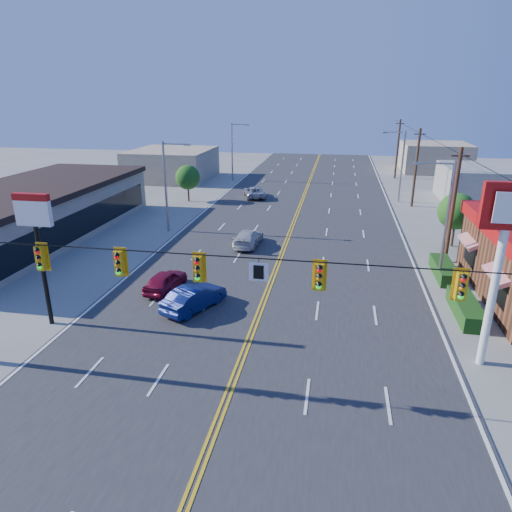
% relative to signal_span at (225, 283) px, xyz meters
% --- Properties ---
extents(ground, '(160.00, 160.00, 0.00)m').
position_rel_signal_span_xyz_m(ground, '(0.12, 0.00, -4.89)').
color(ground, gray).
rests_on(ground, ground).
extents(road, '(20.00, 120.00, 0.06)m').
position_rel_signal_span_xyz_m(road, '(0.12, 20.00, -4.86)').
color(road, '#2D2D30').
rests_on(road, ground).
extents(signal_span, '(24.32, 0.34, 9.00)m').
position_rel_signal_span_xyz_m(signal_span, '(0.00, 0.00, 0.00)').
color(signal_span, '#47301E').
rests_on(signal_span, ground).
extents(kfc_pylon, '(2.20, 0.36, 8.50)m').
position_rel_signal_span_xyz_m(kfc_pylon, '(11.12, 4.00, 1.16)').
color(kfc_pylon, white).
rests_on(kfc_pylon, ground).
extents(strip_mall, '(10.40, 26.40, 4.40)m').
position_rel_signal_span_xyz_m(strip_mall, '(-21.88, 18.00, -2.63)').
color(strip_mall, tan).
rests_on(strip_mall, ground).
extents(pizza_hut_sign, '(1.90, 0.30, 6.85)m').
position_rel_signal_span_xyz_m(pizza_hut_sign, '(-10.88, 4.00, 0.30)').
color(pizza_hut_sign, black).
rests_on(pizza_hut_sign, ground).
extents(streetlight_se, '(2.55, 0.25, 8.00)m').
position_rel_signal_span_xyz_m(streetlight_se, '(10.91, 14.00, -0.37)').
color(streetlight_se, gray).
rests_on(streetlight_se, ground).
extents(streetlight_ne, '(2.55, 0.25, 8.00)m').
position_rel_signal_span_xyz_m(streetlight_ne, '(10.91, 38.00, -0.37)').
color(streetlight_ne, gray).
rests_on(streetlight_ne, ground).
extents(streetlight_sw, '(2.55, 0.25, 8.00)m').
position_rel_signal_span_xyz_m(streetlight_sw, '(-10.67, 22.00, -0.37)').
color(streetlight_sw, gray).
rests_on(streetlight_sw, ground).
extents(streetlight_nw, '(2.55, 0.25, 8.00)m').
position_rel_signal_span_xyz_m(streetlight_nw, '(-10.67, 48.00, -0.37)').
color(streetlight_nw, gray).
rests_on(streetlight_nw, ground).
extents(utility_pole_near, '(0.28, 0.28, 8.40)m').
position_rel_signal_span_xyz_m(utility_pole_near, '(12.32, 18.00, -0.69)').
color(utility_pole_near, '#47301E').
rests_on(utility_pole_near, ground).
extents(utility_pole_mid, '(0.28, 0.28, 8.40)m').
position_rel_signal_span_xyz_m(utility_pole_mid, '(12.32, 36.00, -0.69)').
color(utility_pole_mid, '#47301E').
rests_on(utility_pole_mid, ground).
extents(utility_pole_far, '(0.28, 0.28, 8.40)m').
position_rel_signal_span_xyz_m(utility_pole_far, '(12.32, 54.00, -0.69)').
color(utility_pole_far, '#47301E').
rests_on(utility_pole_far, ground).
extents(tree_kfc_rear, '(2.94, 2.94, 4.41)m').
position_rel_signal_span_xyz_m(tree_kfc_rear, '(13.62, 22.00, -1.95)').
color(tree_kfc_rear, '#47301E').
rests_on(tree_kfc_rear, ground).
extents(tree_west, '(2.80, 2.80, 4.20)m').
position_rel_signal_span_xyz_m(tree_west, '(-12.88, 34.00, -2.09)').
color(tree_west, '#47301E').
rests_on(tree_west, ground).
extents(bld_east_mid, '(12.00, 10.00, 4.00)m').
position_rel_signal_span_xyz_m(bld_east_mid, '(22.12, 40.00, -2.89)').
color(bld_east_mid, gray).
rests_on(bld_east_mid, ground).
extents(bld_west_far, '(11.00, 12.00, 4.20)m').
position_rel_signal_span_xyz_m(bld_west_far, '(-19.88, 48.00, -2.79)').
color(bld_west_far, tan).
rests_on(bld_west_far, ground).
extents(bld_east_far, '(10.00, 10.00, 4.40)m').
position_rel_signal_span_xyz_m(bld_east_far, '(19.12, 62.00, -2.69)').
color(bld_east_far, tan).
rests_on(bld_east_far, ground).
extents(car_magenta, '(1.99, 3.93, 1.28)m').
position_rel_signal_span_xyz_m(car_magenta, '(-6.28, 9.25, -4.24)').
color(car_magenta, maroon).
rests_on(car_magenta, ground).
extents(car_blue, '(3.13, 4.51, 1.41)m').
position_rel_signal_span_xyz_m(car_blue, '(-3.68, 6.99, -4.18)').
color(car_blue, '#0E1A55').
rests_on(car_blue, ground).
extents(car_white, '(2.03, 4.58, 1.30)m').
position_rel_signal_span_xyz_m(car_white, '(-2.89, 19.04, -4.23)').
color(car_white, '#BBBBBB').
rests_on(car_white, ground).
extents(car_silver, '(3.50, 5.15, 1.31)m').
position_rel_signal_span_xyz_m(car_silver, '(-5.73, 37.19, -4.23)').
color(car_silver, '#B5B4BA').
rests_on(car_silver, ground).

